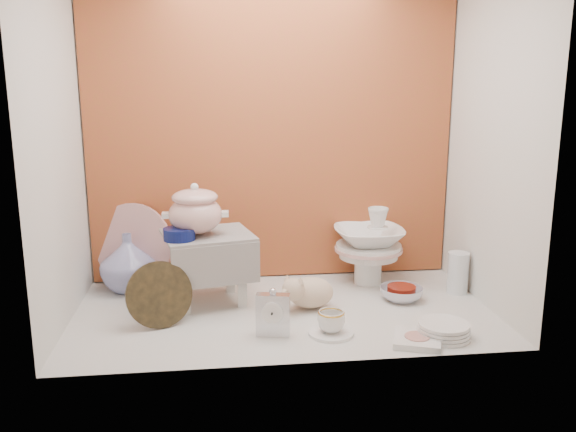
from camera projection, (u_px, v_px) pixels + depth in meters
The scene contains 17 objects.
ground at pixel (284, 311), 2.62m from camera, with size 1.80×1.80×0.00m, color silver.
niche_shell at pixel (279, 93), 2.59m from camera, with size 1.86×1.03×1.53m.
step_stool at pixel (208, 268), 2.69m from camera, with size 0.38×0.33×0.32m, color silver, non-canonical shape.
soup_tureen at pixel (195, 209), 2.60m from camera, with size 0.27×0.27×0.23m, color white, non-canonical shape.
cobalt_bowl at pixel (179, 234), 2.55m from camera, with size 0.14×0.14×0.05m, color #0A124D.
floral_platter at pixel (133, 245), 2.91m from camera, with size 0.41×0.08×0.41m, color white, non-canonical shape.
blue_white_vase at pixel (128, 262), 2.85m from camera, with size 0.27×0.27×0.28m, color white.
lacquer_tray at pixel (159, 295), 2.43m from camera, with size 0.27×0.08×0.27m, color black, non-canonical shape.
mantel_clock at pixel (273, 313), 2.35m from camera, with size 0.13×0.05×0.19m, color silver.
plush_pig at pixel (311, 292), 2.63m from camera, with size 0.26×0.18×0.15m, color beige.
teacup_saucer at pixel (331, 333), 2.38m from camera, with size 0.18×0.18×0.01m, color white.
gold_rim_teacup at pixel (331, 321), 2.37m from camera, with size 0.11×0.11×0.09m, color white.
lattice_dish at pixel (417, 340), 2.30m from camera, with size 0.17×0.17×0.02m, color white.
dinner_plate_stack at pixel (444, 330), 2.35m from camera, with size 0.21×0.21×0.06m, color white.
crystal_bowl at pixel (401, 294), 2.74m from camera, with size 0.20×0.20×0.06m, color silver.
clear_glass_vase at pixel (458, 273), 2.83m from camera, with size 0.10×0.10×0.19m, color silver.
porcelain_tower at pixel (369, 246), 2.94m from camera, with size 0.34×0.34×0.38m, color white, non-canonical shape.
Camera 1 is at (-0.28, -2.45, 0.98)m, focal length 37.54 mm.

